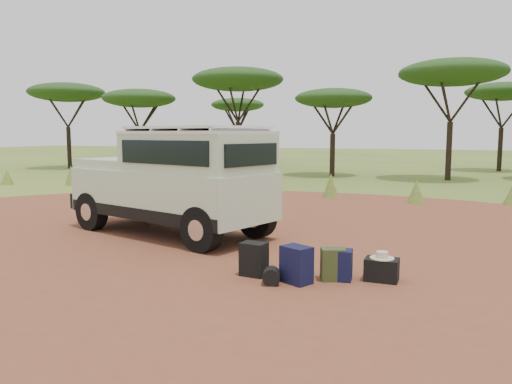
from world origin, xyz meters
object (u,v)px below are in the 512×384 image
(safari_vehicle, at_px, (175,183))
(hard_case, at_px, (382,270))
(duffel_navy, at_px, (338,265))
(backpack_black, at_px, (254,259))
(backpack_navy, at_px, (296,265))
(walking_staff, at_px, (151,201))
(backpack_olive, at_px, (333,264))

(safari_vehicle, height_order, hard_case, safari_vehicle)
(duffel_navy, xyz_separation_m, hard_case, (0.67, 0.19, -0.07))
(backpack_black, bearing_deg, duffel_navy, 17.83)
(backpack_navy, height_order, hard_case, backpack_navy)
(walking_staff, distance_m, duffel_navy, 5.96)
(backpack_olive, bearing_deg, hard_case, -3.10)
(backpack_navy, distance_m, backpack_olive, 0.62)
(walking_staff, relative_size, backpack_olive, 2.76)
(backpack_navy, bearing_deg, backpack_black, -162.92)
(backpack_olive, bearing_deg, safari_vehicle, 129.00)
(backpack_black, distance_m, backpack_navy, 0.78)
(backpack_navy, bearing_deg, duffel_navy, 63.26)
(safari_vehicle, relative_size, duffel_navy, 10.95)
(safari_vehicle, height_order, backpack_olive, safari_vehicle)
(safari_vehicle, height_order, walking_staff, safari_vehicle)
(backpack_black, bearing_deg, backpack_olive, 15.95)
(backpack_black, height_order, backpack_navy, backpack_navy)
(duffel_navy, distance_m, hard_case, 0.70)
(walking_staff, distance_m, backpack_black, 4.97)
(walking_staff, relative_size, duffel_navy, 2.90)
(walking_staff, height_order, hard_case, walking_staff)
(hard_case, bearing_deg, backpack_black, -166.05)
(hard_case, bearing_deg, safari_vehicle, 158.18)
(backpack_olive, height_order, duffel_navy, backpack_olive)
(walking_staff, bearing_deg, duffel_navy, -73.23)
(walking_staff, relative_size, backpack_navy, 2.44)
(walking_staff, xyz_separation_m, duffel_navy, (5.26, -2.77, -0.44))
(walking_staff, height_order, backpack_black, walking_staff)
(safari_vehicle, relative_size, walking_staff, 3.77)
(backpack_black, xyz_separation_m, hard_case, (2.00, 0.46, -0.10))
(safari_vehicle, relative_size, backpack_black, 9.72)
(backpack_olive, height_order, hard_case, backpack_olive)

